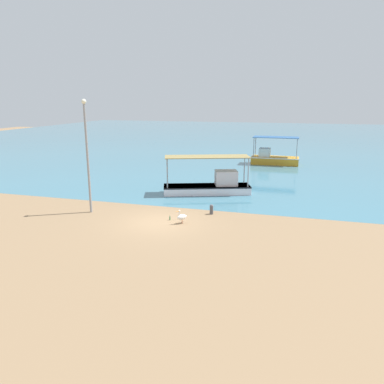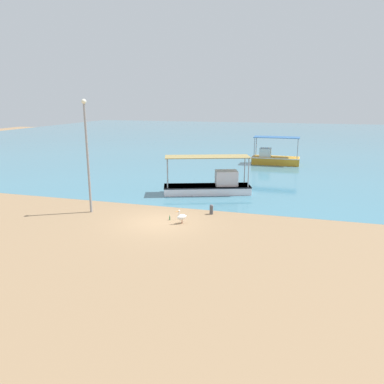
# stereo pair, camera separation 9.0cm
# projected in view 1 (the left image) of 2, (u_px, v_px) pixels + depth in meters

# --- Properties ---
(ground) EXTENTS (120.00, 120.00, 0.00)m
(ground) POSITION_uv_depth(u_px,v_px,m) (159.00, 222.00, 20.76)
(ground) COLOR #876A4B
(harbor_water) EXTENTS (110.00, 90.00, 0.00)m
(harbor_water) POSITION_uv_depth(u_px,v_px,m) (257.00, 138.00, 65.55)
(harbor_water) COLOR teal
(harbor_water) RESTS_ON ground
(fishing_boat_near_right) EXTENTS (4.86, 2.04, 2.85)m
(fishing_boat_near_right) POSITION_uv_depth(u_px,v_px,m) (273.00, 158.00, 39.15)
(fishing_boat_near_right) COLOR orange
(fishing_boat_near_right) RESTS_ON harbor_water
(fishing_boat_outer) EXTENTS (6.42, 3.65, 2.71)m
(fishing_boat_outer) POSITION_uv_depth(u_px,v_px,m) (211.00, 185.00, 26.97)
(fishing_boat_outer) COLOR white
(fishing_boat_outer) RESTS_ON harbor_water
(pelican) EXTENTS (0.61, 0.68, 0.80)m
(pelican) POSITION_uv_depth(u_px,v_px,m) (182.00, 217.00, 20.46)
(pelican) COLOR #E0997A
(pelican) RESTS_ON ground
(lamp_post) EXTENTS (0.28, 0.28, 6.65)m
(lamp_post) POSITION_uv_depth(u_px,v_px,m) (87.00, 151.00, 21.72)
(lamp_post) COLOR gray
(lamp_post) RESTS_ON ground
(mooring_bollard) EXTENTS (0.22, 0.22, 0.60)m
(mooring_bollard) POSITION_uv_depth(u_px,v_px,m) (211.00, 209.00, 22.14)
(mooring_bollard) COLOR #47474C
(mooring_bollard) RESTS_ON ground
(glass_bottle) EXTENTS (0.07, 0.07, 0.27)m
(glass_bottle) POSITION_uv_depth(u_px,v_px,m) (170.00, 218.00, 21.11)
(glass_bottle) COLOR #3F7F4C
(glass_bottle) RESTS_ON ground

